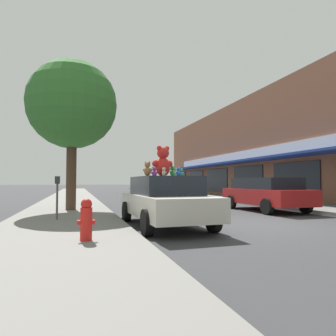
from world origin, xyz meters
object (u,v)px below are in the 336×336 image
Objects in this scene: teddy_bear_giant at (163,162)px; teddy_bear_green at (173,171)px; teddy_bear_white at (177,173)px; parked_car_far_center at (265,193)px; teddy_bear_teal at (181,173)px; street_tree at (72,105)px; teddy_bear_brown at (147,169)px; teddy_bear_cream at (164,172)px; fire_hydrant at (86,219)px; plush_art_car at (165,200)px; teddy_bear_blue at (178,172)px; teddy_bear_purple at (154,172)px; parking_meter at (57,192)px.

teddy_bear_giant is 2.63× the size of teddy_bear_green.
parked_car_far_center is (4.94, 2.70, -0.75)m from teddy_bear_white.
street_tree reaches higher than teddy_bear_teal.
teddy_bear_brown is 1.52× the size of teddy_bear_cream.
teddy_bear_cream is 3.01m from fire_hydrant.
teddy_bear_teal is at bearing 39.91° from fire_hydrant.
teddy_bear_white is 0.23m from teddy_bear_green.
parked_car_far_center is (5.43, 3.04, 0.04)m from plush_art_car.
street_tree reaches higher than fire_hydrant.
teddy_bear_giant is 5.67m from street_tree.
teddy_bear_blue reaches higher than teddy_bear_teal.
street_tree is (-2.59, 4.44, 3.61)m from plush_art_car.
teddy_bear_white is 0.79× the size of teddy_bear_green.
teddy_bear_giant is 0.69m from teddy_bear_white.
teddy_bear_brown reaches higher than teddy_bear_purple.
teddy_bear_blue is at bearing -140.83° from teddy_bear_brown.
teddy_bear_white is at bearing 33.71° from plush_art_car.
teddy_bear_giant is 0.20× the size of parked_car_far_center.
fire_hydrant is at bearing 54.71° from teddy_bear_white.
teddy_bear_purple is 0.87m from teddy_bear_teal.
teddy_bear_cream is at bearing -76.25° from teddy_bear_blue.
teddy_bear_green is 5.83m from street_tree.
plush_art_car is 0.90m from teddy_bear_green.
teddy_bear_white is at bearing -137.18° from teddy_bear_blue.
parked_car_far_center is (5.55, 3.35, -0.74)m from teddy_bear_cream.
teddy_bear_giant is 0.77m from teddy_bear_blue.
plush_art_car is at bearing -150.76° from parked_car_far_center.
fire_hydrant is at bearing 49.25° from teddy_bear_purple.
teddy_bear_purple is at bearing -57.45° from street_tree.
teddy_bear_white is at bearing 43.65° from fire_hydrant.
street_tree is 4.74× the size of parking_meter.
teddy_bear_blue is at bearing 83.38° from teddy_bear_white.
parking_meter is (-3.23, 1.03, -0.61)m from teddy_bear_green.
teddy_bear_purple is at bearing -104.22° from teddy_bear_blue.
teddy_bear_brown is at bearing 34.37° from teddy_bear_giant.
teddy_bear_brown is at bearing -149.24° from parked_car_far_center.
teddy_bear_white is 0.33× the size of fire_hydrant.
parking_meter is (-2.29, 1.82, -0.63)m from teddy_bear_brown.
teddy_bear_blue is (-0.31, -0.97, -0.01)m from teddy_bear_white.
street_tree is at bearing 93.32° from fire_hydrant.
teddy_bear_brown is 1.60× the size of teddy_bear_teal.
teddy_bear_green is 3.66m from fire_hydrant.
parked_car_far_center is (6.07, 3.61, -0.80)m from teddy_bear_brown.
parked_car_far_center is 3.47× the size of parking_meter.
teddy_bear_giant is at bearing 135.69° from plush_art_car.
parking_meter is at bearing 36.42° from teddy_bear_cream.
teddy_bear_white is at bearing -85.13° from teddy_bear_teal.
teddy_bear_green is at bearing -17.61° from parking_meter.
teddy_bear_purple is 1.18× the size of teddy_bear_white.
street_tree reaches higher than teddy_bear_giant.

